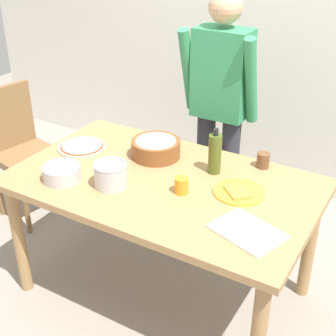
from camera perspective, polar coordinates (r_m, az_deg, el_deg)
The scene contains 14 objects.
ground at distance 3.01m, azimuth -0.50°, elevation -14.08°, with size 8.00×8.00×0.00m, color gray.
wall_back at distance 3.74m, azimuth 12.65°, elevation 16.62°, with size 5.60×0.10×2.60m, color silver.
dining_table at distance 2.60m, azimuth -0.56°, elevation -3.19°, with size 1.60×0.96×0.76m.
person_cook at distance 3.10m, azimuth 6.15°, elevation 7.68°, with size 0.49×0.25×1.62m.
chair_wooden_left at distance 3.58m, azimuth -16.97°, elevation 2.59°, with size 0.47×0.47×0.95m.
pizza_raw_on_board at distance 2.93m, azimuth -10.09°, elevation 2.47°, with size 0.29×0.29×0.02m.
plate_with_slice at distance 2.46m, azimuth 8.31°, elevation -2.79°, with size 0.26×0.26×0.02m.
popcorn_bowl at distance 2.77m, azimuth -1.44°, elevation 2.53°, with size 0.28×0.28×0.11m.
mixing_bowl_steel at distance 2.60m, azimuth -12.37°, elevation -0.58°, with size 0.20×0.20×0.08m.
olive_oil_bottle at distance 2.59m, azimuth 5.52°, elevation 1.71°, with size 0.07×0.07×0.26m.
steel_pot at distance 2.49m, azimuth -6.76°, elevation -0.78°, with size 0.17×0.17×0.13m.
cup_orange at distance 2.42m, azimuth 1.59°, elevation -2.04°, with size 0.07×0.07×0.09m, color orange.
cup_small_brown at distance 2.71m, azimuth 11.11°, elevation 0.90°, with size 0.07×0.07×0.09m, color brown.
cutting_board_white at distance 2.19m, azimuth 9.28°, elevation -7.38°, with size 0.30×0.22×0.01m, color white.
Camera 1 is at (1.14, -1.89, 2.04)m, focal length 51.87 mm.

